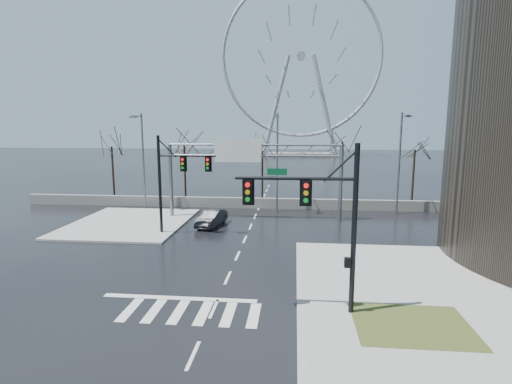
# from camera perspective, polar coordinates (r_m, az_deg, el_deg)

# --- Properties ---
(ground) EXTENTS (260.00, 260.00, 0.00)m
(ground) POSITION_cam_1_polar(r_m,az_deg,el_deg) (23.80, -4.06, -12.12)
(ground) COLOR black
(ground) RESTS_ON ground
(sidewalk_right_ext) EXTENTS (12.00, 10.00, 0.15)m
(sidewalk_right_ext) POSITION_cam_1_polar(r_m,az_deg,el_deg) (26.09, 19.35, -10.50)
(sidewalk_right_ext) COLOR gray
(sidewalk_right_ext) RESTS_ON ground
(sidewalk_far) EXTENTS (10.00, 12.00, 0.15)m
(sidewalk_far) POSITION_cam_1_polar(r_m,az_deg,el_deg) (37.91, -17.59, -4.22)
(sidewalk_far) COLOR gray
(sidewalk_far) RESTS_ON ground
(grass_strip) EXTENTS (5.00, 4.00, 0.02)m
(grass_strip) POSITION_cam_1_polar(r_m,az_deg,el_deg) (19.58, 21.39, -17.24)
(grass_strip) COLOR #35421B
(grass_strip) RESTS_ON sidewalk_near
(barrier_wall) EXTENTS (52.00, 0.50, 1.10)m
(barrier_wall) POSITION_cam_1_polar(r_m,az_deg,el_deg) (42.77, 0.40, -1.59)
(barrier_wall) COLOR slate
(barrier_wall) RESTS_ON ground
(signal_mast_near) EXTENTS (5.52, 0.41, 8.00)m
(signal_mast_near) POSITION_cam_1_polar(r_m,az_deg,el_deg) (18.24, 9.72, -2.93)
(signal_mast_near) COLOR black
(signal_mast_near) RESTS_ON ground
(signal_mast_far) EXTENTS (4.72, 0.41, 8.00)m
(signal_mast_far) POSITION_cam_1_polar(r_m,az_deg,el_deg) (32.49, -11.76, 2.34)
(signal_mast_far) COLOR black
(signal_mast_far) RESTS_ON ground
(sign_gantry) EXTENTS (16.36, 0.40, 7.60)m
(sign_gantry) POSITION_cam_1_polar(r_m,az_deg,el_deg) (37.18, -0.87, 3.95)
(sign_gantry) COLOR slate
(sign_gantry) RESTS_ON ground
(streetlight_left) EXTENTS (0.50, 2.55, 10.00)m
(streetlight_left) POSITION_cam_1_polar(r_m,az_deg,el_deg) (43.07, -16.00, 5.28)
(streetlight_left) COLOR slate
(streetlight_left) RESTS_ON ground
(streetlight_mid) EXTENTS (0.50, 2.55, 10.00)m
(streetlight_mid) POSITION_cam_1_polar(r_m,az_deg,el_deg) (40.12, 3.03, 5.35)
(streetlight_mid) COLOR slate
(streetlight_mid) RESTS_ON ground
(streetlight_right) EXTENTS (0.50, 2.55, 10.00)m
(streetlight_right) POSITION_cam_1_polar(r_m,az_deg,el_deg) (41.35, 19.94, 4.93)
(streetlight_right) COLOR slate
(streetlight_right) RESTS_ON ground
(tree_far_left) EXTENTS (3.50, 3.50, 7.00)m
(tree_far_left) POSITION_cam_1_polar(r_m,az_deg,el_deg) (50.83, -19.90, 5.31)
(tree_far_left) COLOR black
(tree_far_left) RESTS_ON ground
(tree_left) EXTENTS (3.75, 3.75, 7.50)m
(tree_left) POSITION_cam_1_polar(r_m,az_deg,el_deg) (47.16, -10.21, 5.94)
(tree_left) COLOR black
(tree_left) RESTS_ON ground
(tree_center) EXTENTS (3.25, 3.25, 6.50)m
(tree_center) POSITION_cam_1_polar(r_m,az_deg,el_deg) (46.60, 0.91, 5.05)
(tree_center) COLOR black
(tree_center) RESTS_ON ground
(tree_right) EXTENTS (3.90, 3.90, 7.80)m
(tree_right) POSITION_cam_1_polar(r_m,az_deg,el_deg) (45.68, 12.20, 6.07)
(tree_right) COLOR black
(tree_right) RESTS_ON ground
(tree_far_right) EXTENTS (3.40, 3.40, 6.80)m
(tree_far_right) POSITION_cam_1_polar(r_m,az_deg,el_deg) (47.79, 21.70, 4.79)
(tree_far_right) COLOR black
(tree_far_right) RESTS_ON ground
(ferris_wheel) EXTENTS (45.00, 6.00, 50.91)m
(ferris_wheel) POSITION_cam_1_polar(r_m,az_deg,el_deg) (118.11, 6.43, 17.85)
(ferris_wheel) COLOR gray
(ferris_wheel) RESTS_ON ground
(car) EXTENTS (2.25, 4.42, 1.39)m
(car) POSITION_cam_1_polar(r_m,az_deg,el_deg) (35.43, -6.37, -3.74)
(car) COLOR black
(car) RESTS_ON ground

